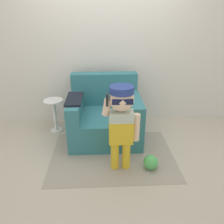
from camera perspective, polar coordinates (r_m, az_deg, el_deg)
The scene contains 7 objects.
ground_plane at distance 3.43m, azimuth -0.54°, elevation -6.53°, with size 10.00×10.00×0.00m, color #BCB29E.
wall_back at distance 3.61m, azimuth -1.06°, elevation 17.03°, with size 10.00×0.05×2.60m.
armchair at distance 3.34m, azimuth -1.87°, elevation -1.14°, with size 1.05×0.95×0.92m.
person_child at distance 2.46m, azimuth 2.48°, elevation -1.15°, with size 0.44×0.33×1.06m.
side_table at distance 3.58m, azimuth -14.78°, elevation -0.17°, with size 0.30×0.30×0.54m.
rug at distance 3.03m, azimuth 0.11°, elevation -11.16°, with size 1.64×1.19×0.01m.
toy_ball at distance 2.81m, azimuth 10.07°, elevation -12.77°, with size 0.18×0.18×0.18m.
Camera 1 is at (-0.11, -2.94, 1.78)m, focal length 35.00 mm.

